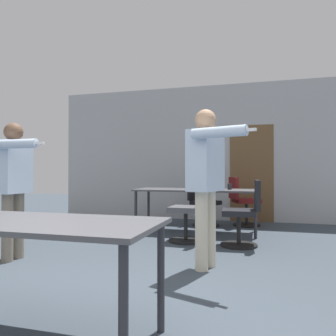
# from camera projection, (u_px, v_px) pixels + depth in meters

# --- Properties ---
(back_wall) EXTENTS (6.64, 0.12, 2.96)m
(back_wall) POSITION_uv_depth(u_px,v_px,m) (202.00, 153.00, 7.29)
(back_wall) COLOR #B2B5B7
(back_wall) RESTS_ON ground_plane
(conference_table_near) EXTENTS (1.81, 0.74, 0.75)m
(conference_table_near) POSITION_uv_depth(u_px,v_px,m) (21.00, 231.00, 2.09)
(conference_table_near) COLOR #4C4C51
(conference_table_near) RESTS_ON ground_plane
(conference_table_far) EXTENTS (2.13, 0.80, 0.75)m
(conference_table_far) POSITION_uv_depth(u_px,v_px,m) (196.00, 193.00, 5.76)
(conference_table_far) COLOR #4C4C51
(conference_table_far) RESTS_ON ground_plane
(person_near_casual) EXTENTS (0.75, 0.64, 1.65)m
(person_near_casual) POSITION_uv_depth(u_px,v_px,m) (14.00, 177.00, 3.93)
(person_near_casual) COLOR slate
(person_near_casual) RESTS_ON ground_plane
(person_left_plaid) EXTENTS (0.74, 0.82, 1.74)m
(person_left_plaid) POSITION_uv_depth(u_px,v_px,m) (207.00, 172.00, 3.58)
(person_left_plaid) COLOR beige
(person_left_plaid) RESTS_ON ground_plane
(office_chair_far_right) EXTENTS (0.56, 0.52, 0.95)m
(office_chair_far_right) POSITION_uv_depth(u_px,v_px,m) (191.00, 212.00, 4.92)
(office_chair_far_right) COLOR black
(office_chair_far_right) RESTS_ON ground_plane
(office_chair_mid_tucked) EXTENTS (0.67, 0.63, 0.91)m
(office_chair_mid_tucked) POSITION_uv_depth(u_px,v_px,m) (203.00, 204.00, 6.48)
(office_chair_mid_tucked) COLOR black
(office_chair_mid_tucked) RESTS_ON ground_plane
(office_chair_near_pushed) EXTENTS (0.56, 0.52, 0.94)m
(office_chair_near_pushed) POSITION_uv_depth(u_px,v_px,m) (244.00, 215.00, 4.63)
(office_chair_near_pushed) COLOR black
(office_chair_near_pushed) RESTS_ON ground_plane
(office_chair_far_left) EXTENTS (0.65, 0.61, 0.95)m
(office_chair_far_left) POSITION_uv_depth(u_px,v_px,m) (243.00, 203.00, 6.38)
(office_chair_far_left) COLOR black
(office_chair_far_left) RESTS_ON ground_plane
(drink_cup) EXTENTS (0.07, 0.07, 0.10)m
(drink_cup) POSITION_uv_depth(u_px,v_px,m) (230.00, 187.00, 5.66)
(drink_cup) COLOR #232328
(drink_cup) RESTS_ON conference_table_far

